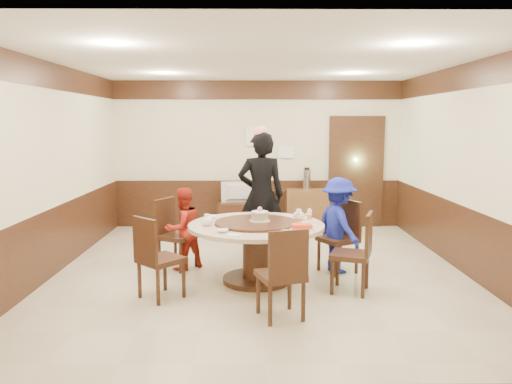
{
  "coord_description": "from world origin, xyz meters",
  "views": [
    {
      "loc": [
        -0.11,
        -6.62,
        2.02
      ],
      "look_at": [
        -0.06,
        -0.06,
        1.1
      ],
      "focal_mm": 35.0,
      "sensor_mm": 36.0,
      "label": 1
    }
  ],
  "objects_px": {
    "person_red": "(183,229)",
    "tv_stand": "(240,216)",
    "birthday_cake": "(260,216)",
    "television": "(240,192)",
    "side_cabinet": "(307,209)",
    "person_blue": "(339,225)",
    "thermos": "(307,180)",
    "banquet_table": "(256,241)",
    "person_standing": "(261,196)",
    "shrimp_platter": "(302,227)"
  },
  "relations": [
    {
      "from": "thermos",
      "to": "tv_stand",
      "type": "bearing_deg",
      "value": -178.65
    },
    {
      "from": "person_red",
      "to": "birthday_cake",
      "type": "height_order",
      "value": "person_red"
    },
    {
      "from": "person_red",
      "to": "thermos",
      "type": "bearing_deg",
      "value": -167.85
    },
    {
      "from": "person_red",
      "to": "tv_stand",
      "type": "xyz_separation_m",
      "value": [
        0.72,
        2.64,
        -0.32
      ]
    },
    {
      "from": "birthday_cake",
      "to": "television",
      "type": "distance_m",
      "value": 3.19
    },
    {
      "from": "person_red",
      "to": "television",
      "type": "xyz_separation_m",
      "value": [
        0.72,
        2.64,
        0.13
      ]
    },
    {
      "from": "banquet_table",
      "to": "thermos",
      "type": "xyz_separation_m",
      "value": [
        0.99,
        3.24,
        0.41
      ]
    },
    {
      "from": "banquet_table",
      "to": "person_blue",
      "type": "bearing_deg",
      "value": 20.57
    },
    {
      "from": "shrimp_platter",
      "to": "tv_stand",
      "type": "xyz_separation_m",
      "value": [
        -0.82,
        3.54,
        -0.53
      ]
    },
    {
      "from": "birthday_cake",
      "to": "television",
      "type": "height_order",
      "value": "birthday_cake"
    },
    {
      "from": "thermos",
      "to": "person_standing",
      "type": "bearing_deg",
      "value": -113.53
    },
    {
      "from": "side_cabinet",
      "to": "banquet_table",
      "type": "bearing_deg",
      "value": -107.21
    },
    {
      "from": "banquet_table",
      "to": "person_standing",
      "type": "bearing_deg",
      "value": 86.0
    },
    {
      "from": "person_blue",
      "to": "thermos",
      "type": "bearing_deg",
      "value": -19.91
    },
    {
      "from": "banquet_table",
      "to": "birthday_cake",
      "type": "height_order",
      "value": "birthday_cake"
    },
    {
      "from": "person_red",
      "to": "television",
      "type": "relative_size",
      "value": 1.63
    },
    {
      "from": "television",
      "to": "tv_stand",
      "type": "bearing_deg",
      "value": 180.0
    },
    {
      "from": "birthday_cake",
      "to": "television",
      "type": "bearing_deg",
      "value": 95.87
    },
    {
      "from": "banquet_table",
      "to": "side_cabinet",
      "type": "relative_size",
      "value": 2.14
    },
    {
      "from": "person_blue",
      "to": "side_cabinet",
      "type": "height_order",
      "value": "person_blue"
    },
    {
      "from": "person_blue",
      "to": "shrimp_platter",
      "type": "xyz_separation_m",
      "value": [
        -0.57,
        -0.75,
        0.13
      ]
    },
    {
      "from": "banquet_table",
      "to": "person_blue",
      "type": "distance_m",
      "value": 1.2
    },
    {
      "from": "person_blue",
      "to": "tv_stand",
      "type": "height_order",
      "value": "person_blue"
    },
    {
      "from": "person_standing",
      "to": "person_red",
      "type": "bearing_deg",
      "value": 24.83
    },
    {
      "from": "person_standing",
      "to": "thermos",
      "type": "distance_m",
      "value": 2.27
    },
    {
      "from": "person_standing",
      "to": "banquet_table",
      "type": "bearing_deg",
      "value": 82.34
    },
    {
      "from": "person_red",
      "to": "thermos",
      "type": "xyz_separation_m",
      "value": [
        1.99,
        2.67,
        0.37
      ]
    },
    {
      "from": "person_red",
      "to": "side_cabinet",
      "type": "distance_m",
      "value": 3.35
    },
    {
      "from": "side_cabinet",
      "to": "birthday_cake",
      "type": "bearing_deg",
      "value": -106.68
    },
    {
      "from": "television",
      "to": "person_standing",
      "type": "bearing_deg",
      "value": 89.38
    },
    {
      "from": "person_red",
      "to": "person_standing",
      "type": "bearing_deg",
      "value": 167.31
    },
    {
      "from": "shrimp_platter",
      "to": "thermos",
      "type": "height_order",
      "value": "thermos"
    },
    {
      "from": "shrimp_platter",
      "to": "side_cabinet",
      "type": "relative_size",
      "value": 0.38
    },
    {
      "from": "person_blue",
      "to": "television",
      "type": "bearing_deg",
      "value": 4.09
    },
    {
      "from": "banquet_table",
      "to": "shrimp_platter",
      "type": "bearing_deg",
      "value": -31.2
    },
    {
      "from": "side_cabinet",
      "to": "shrimp_platter",
      "type": "bearing_deg",
      "value": -97.39
    },
    {
      "from": "birthday_cake",
      "to": "thermos",
      "type": "relative_size",
      "value": 0.69
    },
    {
      "from": "banquet_table",
      "to": "shrimp_platter",
      "type": "xyz_separation_m",
      "value": [
        0.54,
        -0.33,
        0.24
      ]
    },
    {
      "from": "banquet_table",
      "to": "person_standing",
      "type": "distance_m",
      "value": 1.23
    },
    {
      "from": "birthday_cake",
      "to": "side_cabinet",
      "type": "bearing_deg",
      "value": 73.32
    },
    {
      "from": "person_red",
      "to": "tv_stand",
      "type": "height_order",
      "value": "person_red"
    },
    {
      "from": "person_red",
      "to": "person_blue",
      "type": "xyz_separation_m",
      "value": [
        2.12,
        -0.15,
        0.08
      ]
    },
    {
      "from": "person_standing",
      "to": "person_red",
      "type": "relative_size",
      "value": 1.65
    },
    {
      "from": "person_blue",
      "to": "birthday_cake",
      "type": "height_order",
      "value": "person_blue"
    },
    {
      "from": "banquet_table",
      "to": "person_standing",
      "type": "height_order",
      "value": "person_standing"
    },
    {
      "from": "birthday_cake",
      "to": "person_red",
      "type": "bearing_deg",
      "value": 153.17
    },
    {
      "from": "tv_stand",
      "to": "side_cabinet",
      "type": "bearing_deg",
      "value": 1.34
    },
    {
      "from": "person_standing",
      "to": "tv_stand",
      "type": "relative_size",
      "value": 2.21
    },
    {
      "from": "person_standing",
      "to": "television",
      "type": "xyz_separation_m",
      "value": [
        -0.36,
        2.06,
        -0.24
      ]
    },
    {
      "from": "birthday_cake",
      "to": "shrimp_platter",
      "type": "distance_m",
      "value": 0.62
    }
  ]
}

